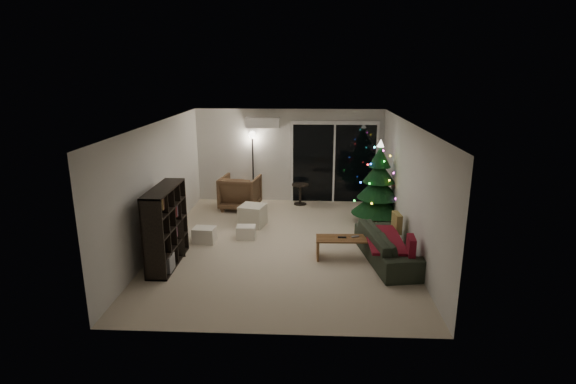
# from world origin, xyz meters

# --- Properties ---
(room) EXTENTS (6.50, 7.51, 2.60)m
(room) POSITION_xyz_m (0.46, 1.49, 1.02)
(room) COLOR beige
(room) RESTS_ON ground
(bookshelf) EXTENTS (0.63, 1.51, 1.47)m
(bookshelf) POSITION_xyz_m (-2.25, -1.03, 0.73)
(bookshelf) COLOR black
(bookshelf) RESTS_ON floor
(media_cabinet) EXTENTS (0.82, 1.27, 0.75)m
(media_cabinet) POSITION_xyz_m (-2.25, -0.22, 0.37)
(media_cabinet) COLOR black
(media_cabinet) RESTS_ON floor
(stereo) EXTENTS (0.38, 0.45, 0.16)m
(stereo) POSITION_xyz_m (-2.25, -0.22, 0.83)
(stereo) COLOR black
(stereo) RESTS_ON media_cabinet
(armchair) EXTENTS (1.06, 1.08, 0.87)m
(armchair) POSITION_xyz_m (-1.23, 2.44, 0.44)
(armchair) COLOR #513427
(armchair) RESTS_ON floor
(ottoman) EXTENTS (0.66, 0.66, 0.49)m
(ottoman) POSITION_xyz_m (-0.76, 1.15, 0.25)
(ottoman) COLOR beige
(ottoman) RESTS_ON floor
(cardboard_box_a) EXTENTS (0.47, 0.37, 0.32)m
(cardboard_box_a) POSITION_xyz_m (-1.64, 0.07, 0.16)
(cardboard_box_a) COLOR silver
(cardboard_box_a) RESTS_ON floor
(cardboard_box_b) EXTENTS (0.41, 0.31, 0.28)m
(cardboard_box_b) POSITION_xyz_m (-0.80, 0.32, 0.14)
(cardboard_box_b) COLOR silver
(cardboard_box_b) RESTS_ON floor
(side_table) EXTENTS (0.47, 0.47, 0.56)m
(side_table) POSITION_xyz_m (0.31, 2.89, 0.28)
(side_table) COLOR black
(side_table) RESTS_ON floor
(floor_lamp) EXTENTS (0.30, 0.30, 1.86)m
(floor_lamp) POSITION_xyz_m (-0.98, 3.19, 0.93)
(floor_lamp) COLOR black
(floor_lamp) RESTS_ON floor
(sofa) EXTENTS (1.12, 2.14, 0.59)m
(sofa) POSITION_xyz_m (2.05, -0.70, 0.30)
(sofa) COLOR black
(sofa) RESTS_ON floor
(sofa_throw) EXTENTS (0.64, 1.47, 0.05)m
(sofa_throw) POSITION_xyz_m (1.95, -0.70, 0.43)
(sofa_throw) COLOR maroon
(sofa_throw) RESTS_ON sofa
(cushion_a) EXTENTS (0.15, 0.40, 0.39)m
(cushion_a) POSITION_xyz_m (2.30, -0.05, 0.54)
(cushion_a) COLOR #9B8445
(cushion_a) RESTS_ON sofa
(cushion_b) EXTENTS (0.14, 0.40, 0.39)m
(cushion_b) POSITION_xyz_m (2.30, -1.35, 0.54)
(cushion_b) COLOR maroon
(cushion_b) RESTS_ON sofa
(coffee_table) EXTENTS (1.30, 0.49, 0.41)m
(coffee_table) POSITION_xyz_m (1.32, -0.60, 0.20)
(coffee_table) COLOR brown
(coffee_table) RESTS_ON floor
(remote_a) EXTENTS (0.16, 0.05, 0.02)m
(remote_a) POSITION_xyz_m (1.17, -0.60, 0.42)
(remote_a) COLOR black
(remote_a) RESTS_ON coffee_table
(remote_b) EXTENTS (0.16, 0.09, 0.02)m
(remote_b) POSITION_xyz_m (1.42, -0.55, 0.42)
(remote_b) COLOR slate
(remote_b) RESTS_ON coffee_table
(christmas_tree) EXTENTS (1.44, 1.44, 1.97)m
(christmas_tree) POSITION_xyz_m (2.15, 1.54, 0.98)
(christmas_tree) COLOR #163F1E
(christmas_tree) RESTS_ON floor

